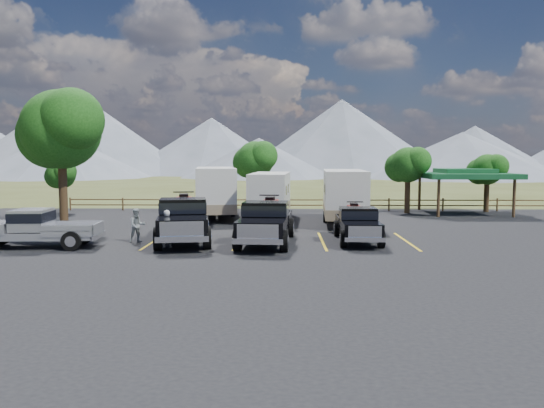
{
  "coord_description": "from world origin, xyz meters",
  "views": [
    {
      "loc": [
        0.19,
        -21.02,
        4.0
      ],
      "look_at": [
        -0.45,
        6.4,
        1.6
      ],
      "focal_mm": 35.0,
      "sensor_mm": 36.0,
      "label": 1
    }
  ],
  "objects_px": {
    "trailer_left": "(216,191)",
    "rig_left": "(183,218)",
    "tree_big_nw": "(60,130)",
    "person_a": "(167,229)",
    "trailer_center": "(270,195)",
    "rig_right": "(357,223)",
    "trailer_right": "(344,196)",
    "pavilion": "(464,175)",
    "person_b": "(137,225)",
    "pickup_silver": "(36,228)",
    "rig_center": "(266,221)"
  },
  "relations": [
    {
      "from": "rig_left",
      "to": "trailer_right",
      "type": "relative_size",
      "value": 0.77
    },
    {
      "from": "trailer_center",
      "to": "person_a",
      "type": "height_order",
      "value": "trailer_center"
    },
    {
      "from": "tree_big_nw",
      "to": "trailer_left",
      "type": "bearing_deg",
      "value": 31.08
    },
    {
      "from": "rig_center",
      "to": "pavilion",
      "type": "bearing_deg",
      "value": 49.23
    },
    {
      "from": "trailer_center",
      "to": "trailer_right",
      "type": "distance_m",
      "value": 4.77
    },
    {
      "from": "pavilion",
      "to": "rig_right",
      "type": "bearing_deg",
      "value": -125.71
    },
    {
      "from": "rig_right",
      "to": "tree_big_nw",
      "type": "bearing_deg",
      "value": 163.81
    },
    {
      "from": "trailer_left",
      "to": "trailer_right",
      "type": "distance_m",
      "value": 8.7
    },
    {
      "from": "rig_center",
      "to": "trailer_left",
      "type": "relative_size",
      "value": 0.69
    },
    {
      "from": "pickup_silver",
      "to": "rig_right",
      "type": "bearing_deg",
      "value": 93.77
    },
    {
      "from": "rig_left",
      "to": "trailer_left",
      "type": "height_order",
      "value": "trailer_left"
    },
    {
      "from": "rig_center",
      "to": "pickup_silver",
      "type": "distance_m",
      "value": 10.23
    },
    {
      "from": "person_a",
      "to": "trailer_left",
      "type": "bearing_deg",
      "value": -88.88
    },
    {
      "from": "pickup_silver",
      "to": "tree_big_nw",
      "type": "bearing_deg",
      "value": -170.78
    },
    {
      "from": "pavilion",
      "to": "trailer_center",
      "type": "relative_size",
      "value": 0.72
    },
    {
      "from": "person_a",
      "to": "tree_big_nw",
      "type": "bearing_deg",
      "value": -38.65
    },
    {
      "from": "pavilion",
      "to": "trailer_left",
      "type": "distance_m",
      "value": 17.67
    },
    {
      "from": "trailer_left",
      "to": "rig_right",
      "type": "bearing_deg",
      "value": -59.28
    },
    {
      "from": "tree_big_nw",
      "to": "pavilion",
      "type": "distance_m",
      "value": 26.91
    },
    {
      "from": "rig_center",
      "to": "trailer_right",
      "type": "xyz_separation_m",
      "value": [
        4.45,
        7.67,
        0.63
      ]
    },
    {
      "from": "person_a",
      "to": "rig_center",
      "type": "bearing_deg",
      "value": -159.45
    },
    {
      "from": "pickup_silver",
      "to": "person_a",
      "type": "height_order",
      "value": "pickup_silver"
    },
    {
      "from": "rig_center",
      "to": "trailer_center",
      "type": "bearing_deg",
      "value": 94.55
    },
    {
      "from": "tree_big_nw",
      "to": "rig_right",
      "type": "xyz_separation_m",
      "value": [
        16.21,
        -5.02,
        -4.68
      ]
    },
    {
      "from": "pavilion",
      "to": "rig_left",
      "type": "relative_size",
      "value": 0.87
    },
    {
      "from": "tree_big_nw",
      "to": "rig_left",
      "type": "bearing_deg",
      "value": -33.44
    },
    {
      "from": "tree_big_nw",
      "to": "rig_right",
      "type": "bearing_deg",
      "value": -17.21
    },
    {
      "from": "rig_center",
      "to": "rig_right",
      "type": "relative_size",
      "value": 1.22
    },
    {
      "from": "pickup_silver",
      "to": "person_a",
      "type": "relative_size",
      "value": 3.48
    },
    {
      "from": "trailer_right",
      "to": "person_a",
      "type": "bearing_deg",
      "value": -131.19
    },
    {
      "from": "pickup_silver",
      "to": "person_b",
      "type": "relative_size",
      "value": 3.67
    },
    {
      "from": "person_b",
      "to": "trailer_left",
      "type": "bearing_deg",
      "value": 48.87
    },
    {
      "from": "rig_center",
      "to": "rig_right",
      "type": "xyz_separation_m",
      "value": [
        4.3,
        0.67,
        -0.17
      ]
    },
    {
      "from": "trailer_right",
      "to": "tree_big_nw",
      "type": "bearing_deg",
      "value": -169.81
    },
    {
      "from": "pavilion",
      "to": "rig_right",
      "type": "relative_size",
      "value": 1.13
    },
    {
      "from": "rig_right",
      "to": "person_b",
      "type": "relative_size",
      "value": 3.44
    },
    {
      "from": "trailer_left",
      "to": "rig_left",
      "type": "bearing_deg",
      "value": -99.38
    },
    {
      "from": "rig_left",
      "to": "trailer_right",
      "type": "xyz_separation_m",
      "value": [
        8.39,
        7.24,
        0.57
      ]
    },
    {
      "from": "rig_left",
      "to": "trailer_center",
      "type": "distance_m",
      "value": 9.62
    },
    {
      "from": "trailer_right",
      "to": "pavilion",
      "type": "bearing_deg",
      "value": 36.41
    },
    {
      "from": "trailer_right",
      "to": "pickup_silver",
      "type": "height_order",
      "value": "trailer_right"
    },
    {
      "from": "rig_right",
      "to": "trailer_right",
      "type": "relative_size",
      "value": 0.59
    },
    {
      "from": "trailer_left",
      "to": "person_a",
      "type": "relative_size",
      "value": 5.72
    },
    {
      "from": "person_a",
      "to": "rig_right",
      "type": "bearing_deg",
      "value": -163.19
    },
    {
      "from": "tree_big_nw",
      "to": "trailer_right",
      "type": "relative_size",
      "value": 0.85
    },
    {
      "from": "rig_right",
      "to": "trailer_center",
      "type": "xyz_separation_m",
      "value": [
        -4.36,
        8.55,
        0.69
      ]
    },
    {
      "from": "pickup_silver",
      "to": "pavilion",
      "type": "bearing_deg",
      "value": 117.78
    },
    {
      "from": "person_b",
      "to": "trailer_center",
      "type": "bearing_deg",
      "value": 27.98
    },
    {
      "from": "rig_right",
      "to": "person_b",
      "type": "bearing_deg",
      "value": -175.87
    },
    {
      "from": "rig_left",
      "to": "rig_right",
      "type": "height_order",
      "value": "rig_left"
    }
  ]
}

